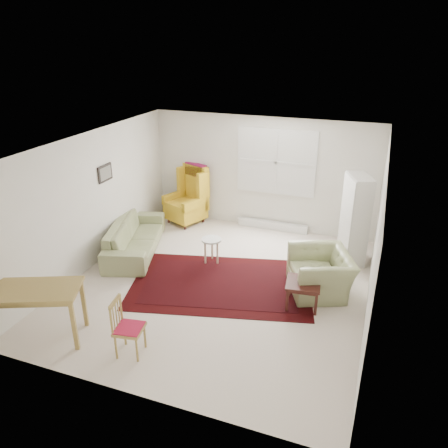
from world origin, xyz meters
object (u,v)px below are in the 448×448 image
(coffee_table, at_px, (302,294))
(stool, at_px, (212,251))
(sofa, at_px, (134,232))
(desk_chair, at_px, (129,328))
(wingback_chair, at_px, (185,195))
(cabinet, at_px, (355,220))
(armchair, at_px, (321,269))
(desk, at_px, (36,314))

(coffee_table, xyz_separation_m, stool, (-1.92, 0.85, 0.04))
(sofa, bearing_deg, coffee_table, -119.63)
(sofa, xyz_separation_m, coffee_table, (3.55, -0.76, -0.21))
(desk_chair, bearing_deg, wingback_chair, 6.03)
(coffee_table, height_order, stool, stool)
(coffee_table, xyz_separation_m, desk_chair, (-2.00, -1.97, 0.20))
(wingback_chair, bearing_deg, desk_chair, -51.09)
(stool, height_order, cabinet, cabinet)
(armchair, xyz_separation_m, cabinet, (0.40, 1.34, 0.43))
(sofa, height_order, cabinet, cabinet)
(stool, bearing_deg, armchair, -8.23)
(armchair, distance_m, wingback_chair, 3.92)
(wingback_chair, relative_size, coffee_table, 2.53)
(desk, xyz_separation_m, desk_chair, (1.42, 0.17, 0.01))
(wingback_chair, height_order, stool, wingback_chair)
(desk, bearing_deg, cabinet, 45.09)
(armchair, bearing_deg, desk, -76.38)
(sofa, relative_size, desk, 1.63)
(desk_chair, bearing_deg, sofa, 20.29)
(wingback_chair, xyz_separation_m, cabinet, (3.81, -0.59, 0.18))
(desk, bearing_deg, armchair, 36.69)
(wingback_chair, bearing_deg, desk, -68.94)
(sofa, bearing_deg, armchair, -110.89)
(stool, bearing_deg, sofa, -177.04)
(coffee_table, bearing_deg, wingback_chair, 142.47)
(sofa, relative_size, desk_chair, 2.54)
(coffee_table, relative_size, stool, 1.05)
(desk_chair, bearing_deg, stool, -10.86)
(sofa, height_order, desk, sofa)
(armchair, relative_size, desk_chair, 1.29)
(cabinet, distance_m, desk_chair, 4.66)
(sofa, xyz_separation_m, armchair, (3.74, -0.22, -0.01))
(sofa, distance_m, stool, 1.64)
(desk, bearing_deg, stool, 63.40)
(coffee_table, relative_size, desk, 0.41)
(sofa, distance_m, cabinet, 4.31)
(sofa, height_order, wingback_chair, wingback_chair)
(cabinet, bearing_deg, stool, -179.64)
(sofa, bearing_deg, wingback_chair, -28.68)
(armchair, height_order, cabinet, cabinet)
(armchair, bearing_deg, wingback_chair, -142.58)
(cabinet, bearing_deg, wingback_chair, 149.25)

